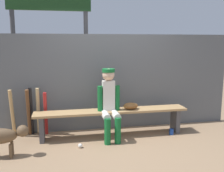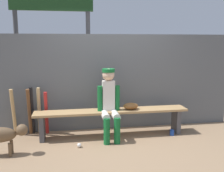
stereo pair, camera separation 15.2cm
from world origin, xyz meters
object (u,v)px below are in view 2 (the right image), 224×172
Objects in this scene: bat_wood_tan at (14,112)px; dog at (3,135)px; bat_aluminum_black at (32,111)px; player_seated at (109,101)px; baseball_glove at (131,106)px; baseball at (79,145)px; bat_aluminum_red at (46,113)px; cup_on_bench at (114,107)px; cup_on_ground at (172,132)px; bat_wood_dark at (29,112)px; dugout_bench at (112,116)px; bat_wood_natural at (39,111)px; scoreboard at (55,10)px.

bat_wood_tan reaches higher than dog.
bat_aluminum_black is at bearing 6.15° from bat_wood_tan.
player_seated reaches higher than baseball_glove.
baseball is (1.17, -0.76, -0.41)m from bat_wood_tan.
bat_aluminum_red is 1.04m from dog.
bat_wood_tan is at bearing 147.04° from baseball.
bat_aluminum_red is 1.28m from cup_on_bench.
baseball is at bearing -171.02° from cup_on_ground.
bat_aluminum_red is 0.91× the size of bat_wood_dark.
bat_wood_dark is at bearing 169.05° from dugout_bench.
bat_aluminum_black reaches higher than bat_wood_natural.
baseball is (-0.56, -0.33, -0.66)m from player_seated.
bat_aluminum_black is 1.02× the size of bat_wood_tan.
bat_wood_dark is (-1.87, 0.29, -0.11)m from baseball_glove.
cup_on_bench is 2.66m from scoreboard.
scoreboard is at bearing 70.42° from dog.
scoreboard is (-0.97, 1.66, 1.76)m from player_seated.
baseball_glove reaches higher than baseball.
bat_aluminum_black is 1.09× the size of dog.
bat_wood_natural is 0.46m from bat_wood_tan.
baseball_glove is 0.93m from cup_on_ground.
bat_aluminum_red is at bearing 169.43° from baseball_glove.
player_seated is 0.45m from baseball_glove.
bat_aluminum_red is at bearing 168.92° from cup_on_ground.
scoreboard reaches higher than bat_wood_natural.
baseball_glove is 0.31m from cup_on_bench.
dog is at bearing -89.31° from bat_wood_tan.
bat_aluminum_red is at bearing 160.56° from player_seated.
dugout_bench is 1.83m from bat_wood_tan.
bat_aluminum_black is 2.36m from scoreboard.
bat_wood_tan is 2.47m from scoreboard.
baseball is at bearing -155.88° from baseball_glove.
player_seated is 1.52m from bat_wood_dark.
bat_wood_tan is (-1.73, 0.43, -0.24)m from player_seated.
scoreboard is (0.43, 1.19, 1.99)m from bat_aluminum_black.
scoreboard is at bearing 82.38° from bat_aluminum_red.
player_seated is 0.93m from baseball.
bat_wood_dark is (-0.17, -0.08, 0.00)m from bat_wood_natural.
bat_aluminum_black reaches higher than dugout_bench.
player_seated reaches higher than bat_wood_tan.
cup_on_ground is at bearing -11.08° from bat_aluminum_red.
player_seated is 1.50× the size of dog.
bat_wood_dark is at bearing 171.09° from baseball_glove.
dog is (-1.72, -0.45, -0.36)m from player_seated.
dugout_bench is at bearing -13.53° from bat_aluminum_black.
baseball_glove is 2.81m from scoreboard.
baseball_glove is 0.33× the size of dog.
bat_wood_tan is 2.99m from cup_on_ground.
bat_wood_natural reaches higher than bat_wood_tan.
bat_wood_tan reaches higher than dugout_bench.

